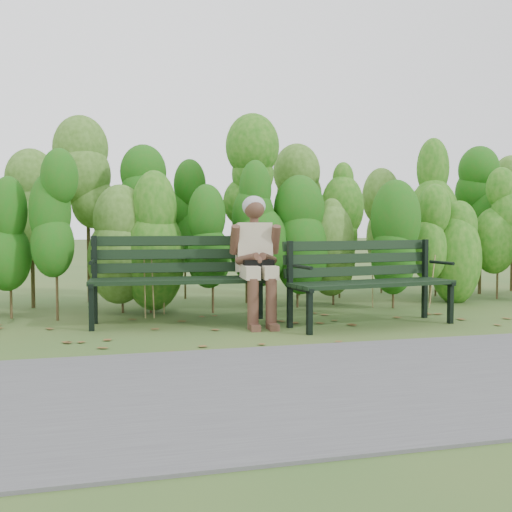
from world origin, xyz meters
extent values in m
plane|color=#305622|center=(0.00, 0.00, 0.00)|extent=(80.00, 80.00, 0.00)
cube|color=#474749|center=(0.00, -2.20, 0.01)|extent=(60.00, 2.50, 0.01)
cylinder|color=#47381E|center=(-2.75, 1.30, 0.40)|extent=(0.03, 0.03, 0.80)
cylinder|color=#47381E|center=(-2.14, 1.30, 0.40)|extent=(0.03, 0.03, 0.80)
ellipsoid|color=#1B6310|center=(-2.14, 1.30, 1.04)|extent=(0.64, 0.64, 1.44)
cylinder|color=#47381E|center=(-1.53, 1.30, 0.40)|extent=(0.03, 0.03, 0.80)
ellipsoid|color=#1B6310|center=(-1.53, 1.30, 1.04)|extent=(0.64, 0.64, 1.44)
cylinder|color=#47381E|center=(-0.92, 1.30, 0.40)|extent=(0.03, 0.03, 0.80)
ellipsoid|color=#1B6310|center=(-0.92, 1.30, 1.04)|extent=(0.64, 0.64, 1.44)
cylinder|color=#47381E|center=(-0.31, 1.30, 0.40)|extent=(0.03, 0.03, 0.80)
ellipsoid|color=#1B6310|center=(-0.31, 1.30, 1.04)|extent=(0.64, 0.64, 1.44)
cylinder|color=#47381E|center=(0.31, 1.30, 0.40)|extent=(0.03, 0.03, 0.80)
ellipsoid|color=#1B6310|center=(0.31, 1.30, 1.04)|extent=(0.64, 0.64, 1.44)
cylinder|color=#47381E|center=(0.92, 1.30, 0.40)|extent=(0.03, 0.03, 0.80)
ellipsoid|color=#1B6310|center=(0.92, 1.30, 1.04)|extent=(0.64, 0.64, 1.44)
cylinder|color=#47381E|center=(1.53, 1.30, 0.40)|extent=(0.03, 0.03, 0.80)
ellipsoid|color=#1B6310|center=(1.53, 1.30, 1.04)|extent=(0.64, 0.64, 1.44)
cylinder|color=#47381E|center=(2.14, 1.30, 0.40)|extent=(0.03, 0.03, 0.80)
ellipsoid|color=#1B6310|center=(2.14, 1.30, 1.04)|extent=(0.64, 0.64, 1.44)
cylinder|color=#47381E|center=(2.75, 1.30, 0.40)|extent=(0.03, 0.03, 0.80)
ellipsoid|color=#1B6310|center=(2.75, 1.30, 1.04)|extent=(0.64, 0.64, 1.44)
cylinder|color=#47381E|center=(3.36, 1.30, 0.40)|extent=(0.03, 0.03, 0.80)
ellipsoid|color=#1B6310|center=(3.36, 1.30, 1.04)|extent=(0.64, 0.64, 1.44)
cylinder|color=#47381E|center=(3.98, 1.30, 0.40)|extent=(0.03, 0.03, 0.80)
ellipsoid|color=#1B6310|center=(3.98, 1.30, 1.04)|extent=(0.64, 0.64, 1.44)
cylinder|color=#47381E|center=(-2.69, 2.30, 0.55)|extent=(0.04, 0.04, 1.10)
ellipsoid|color=#2B5B16|center=(-2.69, 2.30, 1.43)|extent=(0.70, 0.70, 1.98)
cylinder|color=#47381E|center=(-1.92, 2.30, 0.55)|extent=(0.04, 0.04, 1.10)
ellipsoid|color=#2B5B16|center=(-1.92, 2.30, 1.43)|extent=(0.70, 0.70, 1.98)
cylinder|color=#47381E|center=(-1.15, 2.30, 0.55)|extent=(0.04, 0.04, 1.10)
ellipsoid|color=#2B5B16|center=(-1.15, 2.30, 1.43)|extent=(0.70, 0.70, 1.98)
cylinder|color=#47381E|center=(-0.38, 2.30, 0.55)|extent=(0.04, 0.04, 1.10)
ellipsoid|color=#2B5B16|center=(-0.38, 2.30, 1.43)|extent=(0.70, 0.70, 1.98)
cylinder|color=#47381E|center=(0.38, 2.30, 0.55)|extent=(0.04, 0.04, 1.10)
ellipsoid|color=#2B5B16|center=(0.38, 2.30, 1.43)|extent=(0.70, 0.70, 1.98)
cylinder|color=#47381E|center=(1.15, 2.30, 0.55)|extent=(0.04, 0.04, 1.10)
ellipsoid|color=#2B5B16|center=(1.15, 2.30, 1.43)|extent=(0.70, 0.70, 1.98)
cylinder|color=#47381E|center=(1.92, 2.30, 0.55)|extent=(0.04, 0.04, 1.10)
ellipsoid|color=#2B5B16|center=(1.92, 2.30, 1.43)|extent=(0.70, 0.70, 1.98)
cylinder|color=#47381E|center=(2.69, 2.30, 0.55)|extent=(0.04, 0.04, 1.10)
ellipsoid|color=#2B5B16|center=(2.69, 2.30, 1.43)|extent=(0.70, 0.70, 1.98)
cylinder|color=#47381E|center=(3.46, 2.30, 0.55)|extent=(0.04, 0.04, 1.10)
ellipsoid|color=#2B5B16|center=(3.46, 2.30, 1.43)|extent=(0.70, 0.70, 1.98)
cylinder|color=#47381E|center=(4.22, 2.30, 0.55)|extent=(0.04, 0.04, 1.10)
ellipsoid|color=#2B5B16|center=(4.22, 2.30, 1.43)|extent=(0.70, 0.70, 1.98)
cube|color=brown|center=(-1.10, -0.79, 0.00)|extent=(0.11, 0.11, 0.01)
cube|color=brown|center=(1.88, -0.30, 0.00)|extent=(0.11, 0.11, 0.01)
cube|color=brown|center=(2.11, 0.28, 0.00)|extent=(0.11, 0.11, 0.01)
cube|color=brown|center=(-1.76, -0.78, 0.00)|extent=(0.11, 0.10, 0.01)
cube|color=brown|center=(-0.55, -1.15, 0.00)|extent=(0.11, 0.10, 0.01)
cube|color=brown|center=(-2.22, 0.89, 0.00)|extent=(0.10, 0.11, 0.01)
cube|color=brown|center=(1.35, -0.38, 0.00)|extent=(0.11, 0.10, 0.01)
cube|color=brown|center=(1.66, 0.44, 0.00)|extent=(0.11, 0.11, 0.01)
cube|color=brown|center=(-1.74, -0.06, 0.00)|extent=(0.11, 0.09, 0.01)
cube|color=brown|center=(2.93, 0.70, 0.00)|extent=(0.11, 0.11, 0.01)
cube|color=brown|center=(1.76, 0.70, 0.00)|extent=(0.09, 0.10, 0.01)
cube|color=brown|center=(-1.79, -0.36, 0.00)|extent=(0.11, 0.11, 0.01)
cube|color=brown|center=(-0.19, 0.72, 0.00)|extent=(0.11, 0.10, 0.01)
cube|color=brown|center=(-0.43, -0.58, 0.00)|extent=(0.11, 0.11, 0.01)
cube|color=brown|center=(0.97, -0.56, 0.00)|extent=(0.09, 0.11, 0.01)
cube|color=brown|center=(-0.26, -0.63, 0.00)|extent=(0.10, 0.11, 0.01)
cube|color=brown|center=(0.67, 0.84, 0.00)|extent=(0.09, 0.10, 0.01)
cube|color=brown|center=(-0.13, 0.71, 0.00)|extent=(0.11, 0.11, 0.01)
cube|color=brown|center=(2.50, 0.58, 0.00)|extent=(0.09, 0.11, 0.01)
cube|color=brown|center=(2.17, -0.83, 0.00)|extent=(0.11, 0.10, 0.01)
cube|color=brown|center=(-0.21, 0.82, 0.00)|extent=(0.11, 0.11, 0.01)
cube|color=brown|center=(0.95, -0.23, 0.00)|extent=(0.10, 0.08, 0.01)
cube|color=brown|center=(-2.44, 0.63, 0.00)|extent=(0.11, 0.11, 0.01)
cube|color=brown|center=(-1.38, -0.25, 0.00)|extent=(0.11, 0.11, 0.01)
cube|color=brown|center=(-2.23, -0.07, 0.00)|extent=(0.11, 0.10, 0.01)
cube|color=brown|center=(2.83, -0.05, 0.00)|extent=(0.11, 0.09, 0.01)
cube|color=brown|center=(2.30, -0.67, 0.00)|extent=(0.08, 0.10, 0.01)
cube|color=brown|center=(2.81, -0.01, 0.00)|extent=(0.11, 0.11, 0.01)
cube|color=brown|center=(-1.86, -0.87, 0.00)|extent=(0.11, 0.10, 0.01)
cube|color=brown|center=(1.75, 0.50, 0.00)|extent=(0.08, 0.10, 0.01)
cube|color=brown|center=(-2.05, -0.77, 0.00)|extent=(0.10, 0.09, 0.01)
cube|color=brown|center=(-0.38, -0.47, 0.00)|extent=(0.10, 0.11, 0.01)
cube|color=brown|center=(1.94, -0.67, 0.00)|extent=(0.10, 0.11, 0.01)
cube|color=brown|center=(1.20, 0.40, 0.00)|extent=(0.11, 0.11, 0.01)
cube|color=brown|center=(1.09, 0.09, 0.00)|extent=(0.09, 0.10, 0.01)
cube|color=brown|center=(-1.40, -0.44, 0.00)|extent=(0.11, 0.11, 0.01)
cube|color=brown|center=(2.25, 0.83, 0.00)|extent=(0.10, 0.11, 0.01)
cube|color=brown|center=(-1.53, 0.85, 0.00)|extent=(0.11, 0.11, 0.01)
cube|color=black|center=(-0.82, 0.30, 0.49)|extent=(1.95, 0.25, 0.04)
cube|color=black|center=(-0.81, 0.44, 0.49)|extent=(1.95, 0.25, 0.04)
cube|color=black|center=(-0.80, 0.57, 0.49)|extent=(1.95, 0.25, 0.04)
cube|color=black|center=(-0.79, 0.71, 0.49)|extent=(1.95, 0.25, 0.04)
cube|color=black|center=(-0.78, 0.81, 0.61)|extent=(1.95, 0.19, 0.11)
cube|color=black|center=(-0.78, 0.83, 0.76)|extent=(1.95, 0.19, 0.11)
cube|color=black|center=(-0.78, 0.84, 0.91)|extent=(1.95, 0.19, 0.11)
cube|color=black|center=(-1.75, 0.35, 0.24)|extent=(0.06, 0.06, 0.49)
cube|color=black|center=(-1.72, 0.82, 0.49)|extent=(0.06, 0.06, 0.97)
cube|color=black|center=(-1.73, 0.57, 0.46)|extent=(0.09, 0.54, 0.04)
cylinder|color=black|center=(-1.74, 0.52, 0.70)|extent=(0.07, 0.41, 0.04)
cube|color=black|center=(0.11, 0.23, 0.24)|extent=(0.06, 0.06, 0.49)
cube|color=black|center=(0.14, 0.69, 0.49)|extent=(0.06, 0.06, 0.97)
cube|color=black|center=(0.12, 0.44, 0.46)|extent=(0.09, 0.54, 0.04)
cylinder|color=black|center=(0.12, 0.39, 0.70)|extent=(0.07, 0.41, 0.04)
cube|color=black|center=(1.22, -0.28, 0.46)|extent=(1.84, 0.38, 0.04)
cube|color=black|center=(1.20, -0.15, 0.46)|extent=(1.84, 0.38, 0.04)
cube|color=black|center=(1.18, -0.02, 0.46)|extent=(1.84, 0.38, 0.04)
cube|color=black|center=(1.16, 0.10, 0.46)|extent=(1.84, 0.38, 0.04)
cube|color=black|center=(1.15, 0.20, 0.57)|extent=(1.83, 0.33, 0.11)
cube|color=black|center=(1.15, 0.21, 0.72)|extent=(1.83, 0.33, 0.11)
cube|color=black|center=(1.14, 0.23, 0.86)|extent=(1.83, 0.33, 0.11)
cube|color=black|center=(0.35, -0.42, 0.23)|extent=(0.06, 0.06, 0.46)
cube|color=black|center=(0.28, 0.02, 0.46)|extent=(0.06, 0.06, 0.92)
cube|color=black|center=(0.32, -0.21, 0.44)|extent=(0.13, 0.51, 0.04)
cylinder|color=black|center=(0.33, -0.26, 0.67)|extent=(0.09, 0.39, 0.04)
cube|color=black|center=(2.09, -0.16, 0.23)|extent=(0.06, 0.06, 0.46)
cube|color=black|center=(2.03, 0.28, 0.46)|extent=(0.06, 0.06, 0.92)
cube|color=black|center=(2.06, 0.04, 0.44)|extent=(0.13, 0.51, 0.04)
cylinder|color=black|center=(2.07, -0.01, 0.67)|extent=(0.09, 0.39, 0.04)
cube|color=#B8AC8D|center=(-0.10, 0.23, 0.58)|extent=(0.18, 0.47, 0.14)
cube|color=#B8AC8D|center=(0.10, 0.22, 0.58)|extent=(0.18, 0.47, 0.14)
cylinder|color=#503123|center=(-0.11, 0.05, 0.27)|extent=(0.13, 0.13, 0.53)
cylinder|color=#503123|center=(0.08, 0.03, 0.27)|extent=(0.13, 0.13, 0.53)
cube|color=#503123|center=(-0.12, -0.04, 0.03)|extent=(0.11, 0.22, 0.07)
cube|color=#503123|center=(0.08, -0.05, 0.03)|extent=(0.11, 0.22, 0.07)
cube|color=#B8AC8D|center=(0.02, 0.52, 0.84)|extent=(0.41, 0.30, 0.56)
cylinder|color=#503123|center=(0.02, 0.50, 1.13)|extent=(0.10, 0.10, 0.11)
sphere|color=#503123|center=(0.02, 0.48, 1.27)|extent=(0.23, 0.23, 0.23)
ellipsoid|color=gray|center=(0.02, 0.51, 1.30)|extent=(0.26, 0.25, 0.24)
cylinder|color=#503123|center=(-0.22, 0.45, 0.93)|extent=(0.11, 0.23, 0.34)
cylinder|color=#503123|center=(0.24, 0.41, 0.93)|extent=(0.11, 0.23, 0.34)
cylinder|color=#503123|center=(-0.11, 0.30, 0.73)|extent=(0.24, 0.29, 0.14)
cylinder|color=#503123|center=(0.12, 0.28, 0.73)|extent=(0.26, 0.28, 0.14)
sphere|color=#503123|center=(0.00, 0.22, 0.70)|extent=(0.12, 0.12, 0.12)
cube|color=black|center=(0.00, 0.23, 0.63)|extent=(0.33, 0.15, 0.17)
camera|label=1|loc=(-1.65, -5.98, 1.09)|focal=42.00mm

